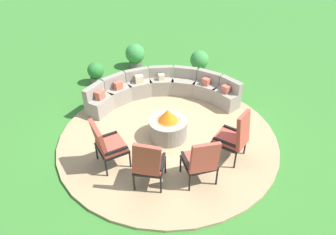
{
  "coord_description": "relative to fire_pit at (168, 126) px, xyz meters",
  "views": [
    {
      "loc": [
        0.07,
        -5.61,
        4.58
      ],
      "look_at": [
        0.0,
        0.2,
        0.45
      ],
      "focal_mm": 33.2,
      "sensor_mm": 36.0,
      "label": 1
    }
  ],
  "objects": [
    {
      "name": "ground_plane",
      "position": [
        0.0,
        0.0,
        -0.35
      ],
      "size": [
        24.0,
        24.0,
        0.0
      ],
      "primitive_type": "plane",
      "color": "#387A2D"
    },
    {
      "name": "patio_circle",
      "position": [
        0.0,
        0.0,
        -0.32
      ],
      "size": [
        5.0,
        5.0,
        0.06
      ],
      "primitive_type": "cylinder",
      "color": "tan",
      "rests_on": "ground_plane"
    },
    {
      "name": "fire_pit",
      "position": [
        0.0,
        0.0,
        0.0
      ],
      "size": [
        0.88,
        0.88,
        0.74
      ],
      "color": "gray",
      "rests_on": "patio_circle"
    },
    {
      "name": "curved_stone_bench",
      "position": [
        -0.18,
        1.61,
        0.01
      ],
      "size": [
        3.97,
        1.66,
        0.74
      ],
      "color": "gray",
      "rests_on": "patio_circle"
    },
    {
      "name": "lounge_chair_front_left",
      "position": [
        -1.19,
        -0.93,
        0.27
      ],
      "size": [
        0.79,
        0.82,
        1.08
      ],
      "rotation": [
        0.0,
        0.0,
        5.25
      ],
      "color": "black",
      "rests_on": "patio_circle"
    },
    {
      "name": "lounge_chair_front_right",
      "position": [
        -0.34,
        -1.48,
        0.28
      ],
      "size": [
        0.62,
        0.63,
        1.12
      ],
      "rotation": [
        0.0,
        0.0,
        6.15
      ],
      "color": "black",
      "rests_on": "patio_circle"
    },
    {
      "name": "lounge_chair_back_left",
      "position": [
        0.63,
        -1.38,
        0.26
      ],
      "size": [
        0.73,
        0.72,
        1.06
      ],
      "rotation": [
        0.0,
        0.0,
        6.59
      ],
      "color": "black",
      "rests_on": "patio_circle"
    },
    {
      "name": "lounge_chair_back_right",
      "position": [
        1.36,
        -0.7,
        0.29
      ],
      "size": [
        0.81,
        0.82,
        1.17
      ],
      "rotation": [
        0.0,
        0.0,
        7.28
      ],
      "color": "black",
      "rests_on": "patio_circle"
    },
    {
      "name": "potted_plant_0",
      "position": [
        0.94,
        3.25,
        0.07
      ],
      "size": [
        0.57,
        0.57,
        0.77
      ],
      "color": "brown",
      "rests_on": "ground_plane"
    },
    {
      "name": "potted_plant_1",
      "position": [
        -1.1,
        3.72,
        0.07
      ],
      "size": [
        0.62,
        0.62,
        0.78
      ],
      "color": "#605B56",
      "rests_on": "ground_plane"
    },
    {
      "name": "potted_plant_2",
      "position": [
        -2.16,
        2.62,
        0.01
      ],
      "size": [
        0.49,
        0.49,
        0.66
      ],
      "color": "#605B56",
      "rests_on": "ground_plane"
    }
  ]
}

